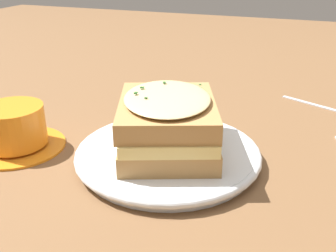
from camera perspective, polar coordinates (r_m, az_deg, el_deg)
name	(u,v)px	position (r m, az deg, el deg)	size (l,w,h in m)	color
ground_plane	(159,152)	(0.53, -1.32, -3.80)	(2.40, 2.40, 0.00)	brown
dinner_plate	(168,154)	(0.51, 0.00, -4.04)	(0.24, 0.24, 0.02)	white
sandwich	(168,123)	(0.49, -0.05, 0.49)	(0.16, 0.18, 0.08)	#B2844C
teacup_with_saucer	(13,129)	(0.57, -21.52, -0.44)	(0.14, 0.13, 0.06)	orange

